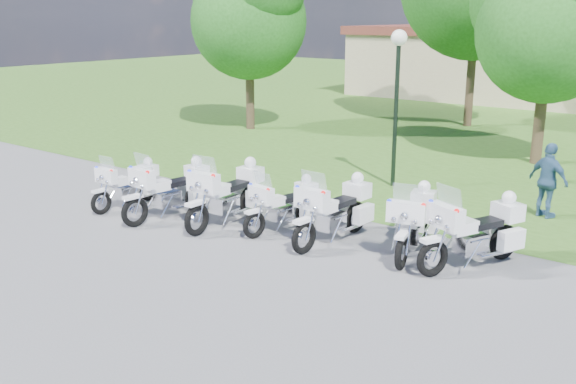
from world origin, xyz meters
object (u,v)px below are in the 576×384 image
Objects in this scene: lamp_post at (398,70)px; bystander_c at (548,181)px; motorcycle_1 at (171,189)px; motorcycle_2 at (229,193)px; motorcycle_6 at (477,231)px; motorcycle_5 at (415,220)px; motorcycle_0 at (129,184)px; motorcycle_3 at (285,204)px; motorcycle_4 at (336,209)px.

lamp_post is 2.39× the size of bystander_c.
motorcycle_2 is (1.42, 0.48, 0.03)m from motorcycle_1.
motorcycle_5 is at bearing 24.95° from motorcycle_6.
motorcycle_1 is at bearing -0.02° from motorcycle_5.
motorcycle_0 is 1.55m from motorcycle_1.
motorcycle_1 is 0.96× the size of motorcycle_2.
motorcycle_3 is at bearing -4.64° from motorcycle_5.
motorcycle_3 is 0.89× the size of motorcycle_6.
bystander_c is (5.81, 4.94, 0.17)m from motorcycle_2.
motorcycle_6 is 1.32× the size of bystander_c.
motorcycle_5 is 0.55× the size of lamp_post.
motorcycle_6 is (7.06, 1.37, 0.02)m from motorcycle_1.
motorcycle_1 is (1.54, 0.03, 0.11)m from motorcycle_0.
motorcycle_2 is 0.60× the size of lamp_post.
motorcycle_4 is 3.00m from motorcycle_6.
lamp_post is at bearing -127.04° from motorcycle_0.
motorcycle_1 reaches higher than motorcycle_3.
motorcycle_4 reaches higher than motorcycle_0.
bystander_c is (0.17, 4.05, 0.19)m from motorcycle_6.
bystander_c is at bearing -120.85° from motorcycle_4.
motorcycle_3 is at bearing 6.57° from motorcycle_4.
lamp_post is (0.12, 4.93, 2.67)m from motorcycle_3.
motorcycle_0 is at bearing 7.98° from motorcycle_1.
motorcycle_1 is at bearing 35.12° from motorcycle_6.
motorcycle_1 is at bearing -178.82° from motorcycle_0.
bystander_c is at bearing -5.28° from lamp_post.
motorcycle_1 is 9.04m from bystander_c.
motorcycle_2 is 5.71m from motorcycle_6.
motorcycle_2 is 1.40m from motorcycle_3.
motorcycle_4 is 0.58× the size of lamp_post.
motorcycle_2 is at bearing 27.89° from motorcycle_3.
motorcycle_3 is 0.85× the size of motorcycle_4.
lamp_post reaches higher than motorcycle_2.
motorcycle_1 is 4.20m from motorcycle_4.
motorcycle_2 is at bearing 14.27° from motorcycle_4.
motorcycle_6 is at bearing -163.20° from motorcycle_3.
motorcycle_5 is (5.76, 1.35, -0.02)m from motorcycle_1.
motorcycle_6 is at bearing 110.82° from bystander_c.
bystander_c reaches higher than motorcycle_1.
motorcycle_2 is 4.43m from motorcycle_5.
motorcycle_5 is 5.92m from lamp_post.
lamp_post is at bearing -71.78° from motorcycle_4.
lamp_post reaches higher than motorcycle_1.
motorcycle_4 reaches higher than motorcycle_5.
motorcycle_6 is at bearing -170.76° from motorcycle_0.
motorcycle_6 is 6.63m from lamp_post.
motorcycle_0 is at bearing -2.49° from motorcycle_5.
motorcycle_6 is (5.64, 0.89, -0.02)m from motorcycle_2.
motorcycle_1 is 1.50m from motorcycle_2.
motorcycle_6 is at bearing -172.78° from motorcycle_2.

